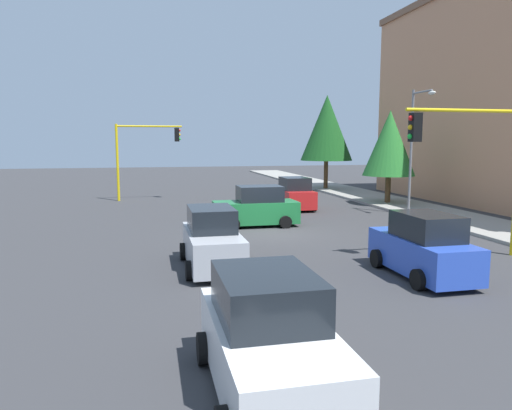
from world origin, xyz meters
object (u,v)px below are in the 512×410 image
object	(u,v)px
traffic_signal_far_right	(144,146)
tree_roadside_mid	(389,143)
street_lamp_curbside	(415,138)
car_silver	(212,241)
car_white	(269,340)
traffic_signal_near_left	(474,151)
tree_roadside_far	(327,128)
car_blue	(423,248)
car_green	(256,208)
car_red	(294,195)

from	to	relation	value
traffic_signal_far_right	tree_roadside_mid	xyz separation A→B (m)	(6.00, 15.65, 0.22)
street_lamp_curbside	car_silver	bearing A→B (deg)	-54.78
tree_roadside_mid	car_silver	distance (m)	19.12
tree_roadside_mid	car_white	bearing A→B (deg)	-32.42
traffic_signal_far_right	traffic_signal_near_left	bearing A→B (deg)	29.43
tree_roadside_far	car_white	size ratio (longest dim) A/B	1.98
street_lamp_curbside	car_silver	size ratio (longest dim) A/B	1.70
tree_roadside_far	car_blue	size ratio (longest dim) A/B	2.03
traffic_signal_far_right	car_white	distance (m)	27.51
tree_roadside_far	street_lamp_curbside	bearing A→B (deg)	-1.19
traffic_signal_near_left	car_green	xyz separation A→B (m)	(-8.00, -5.90, -2.88)
traffic_signal_far_right	car_blue	xyz separation A→B (m)	(21.77, 8.38, -2.91)
car_red	car_white	xyz separation A→B (m)	(20.52, -6.80, 0.00)
tree_roadside_far	car_silver	bearing A→B (deg)	-28.98
car_silver	tree_roadside_mid	bearing A→B (deg)	134.76
street_lamp_curbside	tree_roadside_mid	bearing A→B (deg)	169.67
car_red	street_lamp_curbside	bearing A→B (deg)	58.38
tree_roadside_mid	car_red	size ratio (longest dim) A/B	1.62
car_green	tree_roadside_far	bearing A→B (deg)	148.63
car_white	traffic_signal_far_right	bearing A→B (deg)	-175.52
car_blue	car_red	bearing A→B (deg)	177.84
traffic_signal_far_right	car_blue	world-z (taller)	traffic_signal_far_right
traffic_signal_far_right	car_green	distance (m)	13.47
traffic_signal_far_right	car_red	bearing A→B (deg)	52.93
tree_roadside_mid	car_blue	distance (m)	17.64
traffic_signal_far_right	tree_roadside_far	size ratio (longest dim) A/B	0.66
car_red	car_silver	world-z (taller)	same
traffic_signal_near_left	traffic_signal_far_right	bearing A→B (deg)	-150.57
traffic_signal_far_right	traffic_signal_near_left	world-z (taller)	traffic_signal_far_right
tree_roadside_far	car_silver	distance (m)	26.97
traffic_signal_far_right	car_silver	xyz separation A→B (m)	(19.28, 2.25, -2.91)
tree_roadside_mid	car_green	xyz separation A→B (m)	(6.00, -10.26, -3.12)
tree_roadside_far	car_white	distance (m)	34.16
street_lamp_curbside	car_white	distance (m)	21.41
tree_roadside_far	traffic_signal_far_right	bearing A→B (deg)	-75.21
street_lamp_curbside	car_red	world-z (taller)	street_lamp_curbside
car_green	car_white	xyz separation A→B (m)	(15.27, -3.25, 0.00)
street_lamp_curbside	car_silver	world-z (taller)	street_lamp_curbside
street_lamp_curbside	tree_roadside_far	size ratio (longest dim) A/B	0.87
car_green	car_silver	size ratio (longest dim) A/B	0.99
car_blue	car_green	bearing A→B (deg)	-163.01
tree_roadside_mid	car_white	xyz separation A→B (m)	(21.27, -13.51, -3.12)
traffic_signal_far_right	car_blue	size ratio (longest dim) A/B	1.34
traffic_signal_near_left	car_red	xyz separation A→B (m)	(-13.25, -2.34, -2.88)
street_lamp_curbside	car_red	xyz separation A→B (m)	(-3.64, -5.91, -3.45)
car_green	car_silver	xyz separation A→B (m)	(7.28, -3.14, -0.00)
tree_roadside_mid	car_blue	bearing A→B (deg)	-24.75
tree_roadside_far	car_blue	world-z (taller)	tree_roadside_far
car_silver	car_white	distance (m)	7.99
traffic_signal_far_right	car_green	world-z (taller)	traffic_signal_far_right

